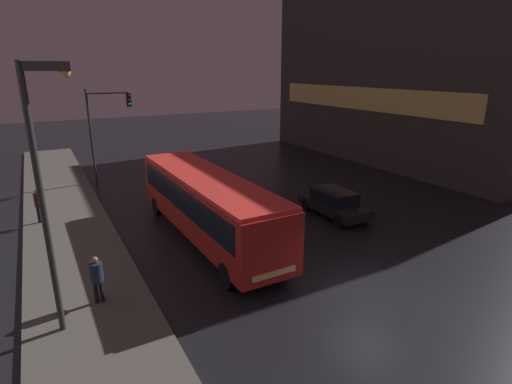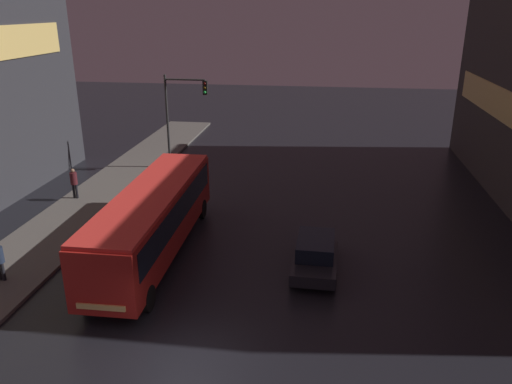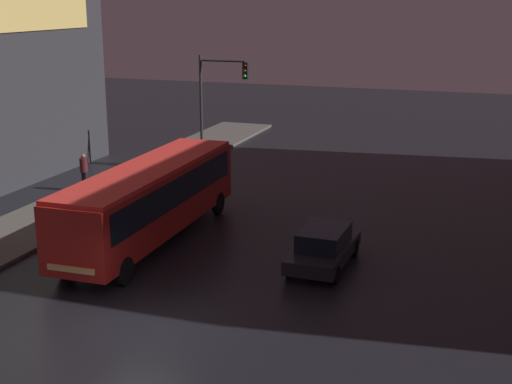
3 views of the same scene
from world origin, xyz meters
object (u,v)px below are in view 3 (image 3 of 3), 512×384
(car_taxi, at_px, (324,247))
(traffic_light_main, at_px, (216,94))
(bus_near, at_px, (150,195))
(pedestrian_mid, at_px, (84,168))

(car_taxi, xyz_separation_m, traffic_light_main, (-9.49, 12.87, 3.58))
(traffic_light_main, bearing_deg, car_taxi, -53.61)
(car_taxi, relative_size, traffic_light_main, 0.68)
(bus_near, relative_size, traffic_light_main, 1.81)
(bus_near, distance_m, car_taxi, 7.33)
(bus_near, height_order, pedestrian_mid, bus_near)
(car_taxi, xyz_separation_m, pedestrian_mid, (-14.06, 6.23, 0.47))
(pedestrian_mid, bearing_deg, bus_near, -105.20)
(bus_near, relative_size, pedestrian_mid, 6.57)
(bus_near, distance_m, traffic_light_main, 12.92)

